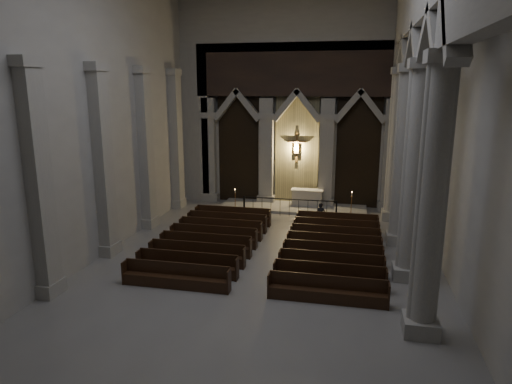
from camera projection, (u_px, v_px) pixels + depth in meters
room at (255, 71)px, 15.19m from camera, size 24.00×24.10×12.00m
sanctuary_wall at (297, 94)px, 26.40m from camera, size 14.00×0.77×12.00m
right_arcade at (424, 64)px, 15.28m from camera, size 1.00×24.00×12.00m
left_pilasters at (127, 158)px, 20.75m from camera, size 0.60×13.00×8.03m
sanctuary_step at (293, 207)px, 27.00m from camera, size 8.50×2.60×0.15m
altar at (307, 197)px, 27.12m from camera, size 1.89×0.75×0.96m
altar_rail at (289, 204)px, 25.29m from camera, size 5.25×0.09×1.03m
candle_stand_left at (235, 206)px, 26.24m from camera, size 0.23×0.23×1.36m
candle_stand_right at (351, 212)px, 24.75m from camera, size 0.26×0.26×1.57m
pews at (270, 248)px, 19.65m from camera, size 9.43×8.36×0.90m
worshipper at (321, 215)px, 23.34m from camera, size 0.47×0.32×1.27m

